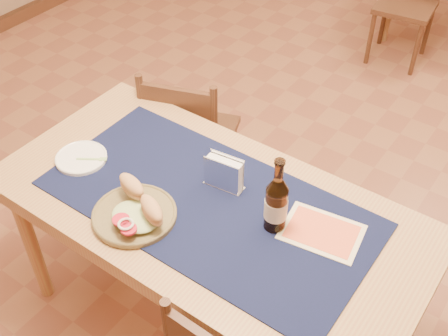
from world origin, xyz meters
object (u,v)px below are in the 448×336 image
Objects in this scene: main_table at (208,219)px; chair_main_far at (190,137)px; sandwich_plate at (136,211)px; napkin_holder at (224,173)px; beer_bottle at (276,203)px.

main_table is 0.80m from chair_main_far.
chair_main_far is at bearing 116.36° from sandwich_plate.
main_table is 5.27× the size of sandwich_plate.
sandwich_plate is (-0.16, -0.20, 0.12)m from main_table.
napkin_holder is (0.53, -0.45, 0.37)m from chair_main_far.
main_table is at bearing -170.10° from beer_bottle.
sandwich_plate reaches higher than chair_main_far.
beer_bottle is (0.41, 0.25, 0.08)m from sandwich_plate.
sandwich_plate is at bearing -127.99° from main_table.
napkin_holder is (-0.00, 0.10, 0.15)m from main_table.
beer_bottle reaches higher than main_table.
chair_main_far is 2.85× the size of sandwich_plate.
main_table is 1.85× the size of chair_main_far.
main_table is 0.28m from sandwich_plate.
beer_bottle is 1.90× the size of napkin_holder.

